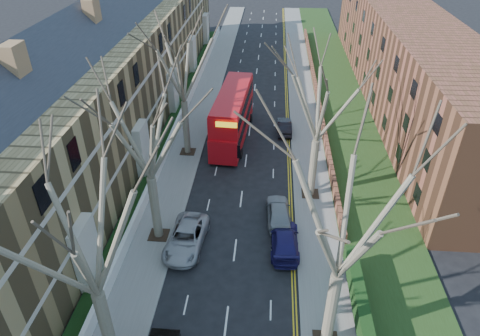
# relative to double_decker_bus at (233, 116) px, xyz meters

# --- Properties ---
(pavement_left) EXTENTS (3.00, 102.00, 0.12)m
(pavement_left) POSITION_rel_double_decker_bus_xyz_m (-4.37, 7.62, -2.36)
(pavement_left) COLOR slate
(pavement_left) RESTS_ON ground
(pavement_right) EXTENTS (3.00, 102.00, 0.12)m
(pavement_right) POSITION_rel_double_decker_bus_xyz_m (7.63, 7.62, -2.36)
(pavement_right) COLOR slate
(pavement_right) RESTS_ON ground
(terrace_left) EXTENTS (9.70, 78.00, 13.60)m
(terrace_left) POSITION_rel_double_decker_bus_xyz_m (-12.02, -0.38, 3.11)
(terrace_left) COLOR olive
(terrace_left) RESTS_ON ground
(flats_right) EXTENTS (13.97, 54.00, 10.00)m
(flats_right) POSITION_rel_double_decker_bus_xyz_m (19.09, 11.62, 2.56)
(flats_right) COLOR brown
(flats_right) RESTS_ON ground
(front_wall_left) EXTENTS (0.30, 78.00, 1.00)m
(front_wall_left) POSITION_rel_double_decker_bus_xyz_m (-6.02, -0.38, -1.80)
(front_wall_left) COLOR white
(front_wall_left) RESTS_ON ground
(grass_verge_right) EXTENTS (6.00, 102.00, 0.06)m
(grass_verge_right) POSITION_rel_double_decker_bus_xyz_m (12.13, 7.62, -2.27)
(grass_verge_right) COLOR #213814
(grass_verge_right) RESTS_ON ground
(tree_left_mid) EXTENTS (10.50, 10.50, 14.71)m
(tree_left_mid) POSITION_rel_double_decker_bus_xyz_m (-4.07, -25.38, 7.13)
(tree_left_mid) COLOR #665C49
(tree_left_mid) RESTS_ON ground
(tree_left_far) EXTENTS (10.15, 10.15, 14.22)m
(tree_left_far) POSITION_rel_double_decker_bus_xyz_m (-4.07, -15.38, 6.82)
(tree_left_far) COLOR #665C49
(tree_left_far) RESTS_ON ground
(tree_left_dist) EXTENTS (10.50, 10.50, 14.71)m
(tree_left_dist) POSITION_rel_double_decker_bus_xyz_m (-4.07, -3.38, 7.14)
(tree_left_dist) COLOR #665C49
(tree_left_dist) RESTS_ON ground
(tree_right_mid) EXTENTS (10.50, 10.50, 14.71)m
(tree_right_mid) POSITION_rel_double_decker_bus_xyz_m (7.33, -23.38, 7.13)
(tree_right_mid) COLOR #665C49
(tree_right_mid) RESTS_ON ground
(tree_right_far) EXTENTS (10.15, 10.15, 14.22)m
(tree_right_far) POSITION_rel_double_decker_bus_xyz_m (7.33, -9.38, 6.82)
(tree_right_far) COLOR #665C49
(tree_right_far) RESTS_ON ground
(double_decker_bus) EXTENTS (3.56, 11.96, 4.91)m
(double_decker_bus) POSITION_rel_double_decker_bus_xyz_m (0.00, 0.00, 0.00)
(double_decker_bus) COLOR #BA0D13
(double_decker_bus) RESTS_ON ground
(car_left_far) EXTENTS (2.85, 5.49, 1.48)m
(car_left_far) POSITION_rel_double_decker_bus_xyz_m (-1.84, -16.20, -1.68)
(car_left_far) COLOR #A3A3A8
(car_left_far) RESTS_ON ground
(car_right_near) EXTENTS (2.11, 4.94, 1.42)m
(car_right_near) POSITION_rel_double_decker_bus_xyz_m (5.09, -15.86, -1.71)
(car_right_near) COLOR navy
(car_right_near) RESTS_ON ground
(car_right_mid) EXTENTS (2.16, 4.63, 1.53)m
(car_right_mid) POSITION_rel_double_decker_bus_xyz_m (4.66, -12.83, -1.66)
(car_right_mid) COLOR gray
(car_right_mid) RESTS_ON ground
(car_right_far) EXTENTS (1.54, 4.07, 1.33)m
(car_right_far) POSITION_rel_double_decker_bus_xyz_m (5.27, 1.66, -1.76)
(car_right_far) COLOR black
(car_right_far) RESTS_ON ground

